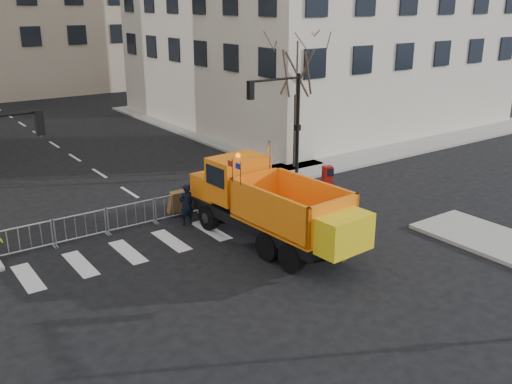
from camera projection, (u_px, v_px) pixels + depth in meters
ground at (280, 288)px, 18.58m from camera, size 120.00×120.00×0.00m
sidewalk_back at (162, 211)px, 25.12m from camera, size 64.00×5.00×0.15m
traffic_light_right at (298, 126)px, 29.74m from camera, size 0.18×0.18×5.40m
crowd_barriers at (155, 210)px, 23.86m from camera, size 12.60×0.60×1.10m
street_tree at (296, 102)px, 30.56m from camera, size 3.00×3.00×7.50m
plow_truck at (271, 204)px, 21.43m from camera, size 3.24×9.53×3.65m
cop_a at (186, 205)px, 23.57m from camera, size 0.65×0.43×1.77m
cop_b at (215, 196)px, 24.74m from camera, size 0.94×0.80×1.71m
cop_c at (236, 192)px, 25.35m from camera, size 0.97×0.92×1.61m
newspaper_box at (327, 177)px, 27.91m from camera, size 0.56×0.53×1.10m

